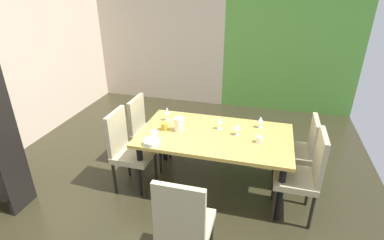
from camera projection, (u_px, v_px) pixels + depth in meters
ground_plane at (167, 198)px, 3.62m from camera, size 5.22×6.37×0.02m
back_panel_interior at (158, 39)px, 6.10m from camera, size 2.74×0.10×2.53m
garden_window_panel at (291, 46)px, 5.49m from camera, size 2.48×0.10×2.53m
dining_table at (215, 140)px, 3.56m from camera, size 1.78×1.02×0.73m
chair_left_near at (127, 147)px, 3.59m from camera, size 0.45×0.44×1.01m
chair_right_far at (300, 148)px, 3.62m from camera, size 0.44×0.44×0.93m
chair_head_near at (183, 223)px, 2.46m from camera, size 0.44×0.44×1.03m
chair_right_near at (305, 172)px, 3.11m from camera, size 0.44×0.44×1.03m
chair_left_far at (146, 128)px, 4.08m from camera, size 0.45×0.44×0.97m
wine_glass_north at (167, 111)px, 3.81m from camera, size 0.07×0.07×0.18m
wine_glass_west at (238, 127)px, 3.47m from camera, size 0.08×0.08×0.14m
wine_glass_left at (220, 120)px, 3.60m from camera, size 0.07×0.07×0.16m
wine_glass_front at (261, 120)px, 3.64m from camera, size 0.08×0.08×0.15m
serving_bowl_rear at (152, 142)px, 3.30m from camera, size 0.19×0.19×0.05m
cup_right at (154, 135)px, 3.41m from camera, size 0.08×0.08×0.09m
cup_near_window at (164, 126)px, 3.60m from camera, size 0.08×0.08×0.09m
cup_near_shelf at (259, 139)px, 3.33m from camera, size 0.07×0.07×0.07m
pitcher_east at (179, 124)px, 3.56m from camera, size 0.13×0.12×0.17m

